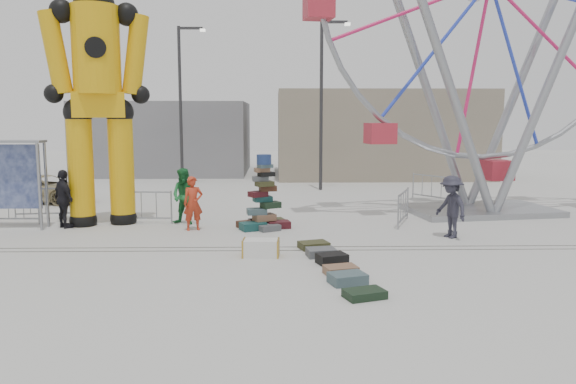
{
  "coord_description": "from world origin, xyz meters",
  "views": [
    {
      "loc": [
        0.84,
        -13.91,
        3.52
      ],
      "look_at": [
        1.19,
        2.32,
        1.33
      ],
      "focal_mm": 35.0,
      "sensor_mm": 36.0,
      "label": 1
    }
  ],
  "objects_px": {
    "lamp_post_right": "(323,96)",
    "barricade_wheel_front": "(403,207)",
    "steamer_trunk": "(261,248)",
    "pedestrian_grey": "(451,207)",
    "barricade_dummy_c": "(141,207)",
    "pedestrian_black": "(64,199)",
    "suitcase_tower": "(263,208)",
    "pedestrian_green": "(185,196)",
    "barricade_wheel_back": "(432,188)",
    "barricade_dummy_b": "(45,203)",
    "lamp_post_left": "(182,98)",
    "pedestrian_red": "(193,203)",
    "parked_suv": "(45,189)",
    "crash_test_dummy": "(98,86)",
    "ferris_wheel": "(489,12)",
    "barricade_dummy_a": "(8,208)"
  },
  "relations": [
    {
      "from": "steamer_trunk",
      "to": "pedestrian_grey",
      "type": "distance_m",
      "value": 5.92
    },
    {
      "from": "barricade_dummy_c",
      "to": "pedestrian_black",
      "type": "height_order",
      "value": "pedestrian_black"
    },
    {
      "from": "barricade_dummy_b",
      "to": "pedestrian_green",
      "type": "height_order",
      "value": "pedestrian_green"
    },
    {
      "from": "crash_test_dummy",
      "to": "pedestrian_red",
      "type": "xyz_separation_m",
      "value": [
        3.1,
        -0.99,
        -3.64
      ]
    },
    {
      "from": "barricade_dummy_b",
      "to": "barricade_wheel_back",
      "type": "bearing_deg",
      "value": 8.9
    },
    {
      "from": "crash_test_dummy",
      "to": "pedestrian_black",
      "type": "distance_m",
      "value": 3.74
    },
    {
      "from": "barricade_wheel_front",
      "to": "pedestrian_grey",
      "type": "relative_size",
      "value": 1.1
    },
    {
      "from": "ferris_wheel",
      "to": "pedestrian_red",
      "type": "distance_m",
      "value": 12.27
    },
    {
      "from": "ferris_wheel",
      "to": "pedestrian_black",
      "type": "relative_size",
      "value": 7.83
    },
    {
      "from": "crash_test_dummy",
      "to": "pedestrian_grey",
      "type": "distance_m",
      "value": 11.58
    },
    {
      "from": "suitcase_tower",
      "to": "pedestrian_black",
      "type": "distance_m",
      "value": 6.34
    },
    {
      "from": "pedestrian_green",
      "to": "pedestrian_black",
      "type": "height_order",
      "value": "pedestrian_black"
    },
    {
      "from": "suitcase_tower",
      "to": "pedestrian_green",
      "type": "relative_size",
      "value": 1.27
    },
    {
      "from": "pedestrian_grey",
      "to": "barricade_dummy_c",
      "type": "bearing_deg",
      "value": -126.8
    },
    {
      "from": "parked_suv",
      "to": "steamer_trunk",
      "type": "bearing_deg",
      "value": -121.72
    },
    {
      "from": "pedestrian_red",
      "to": "pedestrian_green",
      "type": "height_order",
      "value": "pedestrian_green"
    },
    {
      "from": "steamer_trunk",
      "to": "pedestrian_grey",
      "type": "height_order",
      "value": "pedestrian_grey"
    },
    {
      "from": "lamp_post_right",
      "to": "pedestrian_green",
      "type": "bearing_deg",
      "value": -121.42
    },
    {
      "from": "lamp_post_right",
      "to": "barricade_wheel_front",
      "type": "distance_m",
      "value": 9.79
    },
    {
      "from": "steamer_trunk",
      "to": "pedestrian_grey",
      "type": "bearing_deg",
      "value": 24.6
    },
    {
      "from": "barricade_dummy_c",
      "to": "pedestrian_red",
      "type": "xyz_separation_m",
      "value": [
        1.88,
        -1.15,
        0.29
      ]
    },
    {
      "from": "suitcase_tower",
      "to": "barricade_dummy_c",
      "type": "relative_size",
      "value": 1.17
    },
    {
      "from": "barricade_wheel_back",
      "to": "parked_suv",
      "type": "xyz_separation_m",
      "value": [
        -16.12,
        -0.04,
        0.01
      ]
    },
    {
      "from": "parked_suv",
      "to": "pedestrian_red",
      "type": "bearing_deg",
      "value": -116.68
    },
    {
      "from": "barricade_wheel_back",
      "to": "pedestrian_red",
      "type": "height_order",
      "value": "pedestrian_red"
    },
    {
      "from": "steamer_trunk",
      "to": "pedestrian_black",
      "type": "height_order",
      "value": "pedestrian_black"
    },
    {
      "from": "crash_test_dummy",
      "to": "pedestrian_grey",
      "type": "relative_size",
      "value": 4.65
    },
    {
      "from": "suitcase_tower",
      "to": "pedestrian_green",
      "type": "xyz_separation_m",
      "value": [
        -2.6,
        0.73,
        0.27
      ]
    },
    {
      "from": "barricade_dummy_c",
      "to": "pedestrian_red",
      "type": "bearing_deg",
      "value": -27.4
    },
    {
      "from": "barricade_wheel_front",
      "to": "lamp_post_left",
      "type": "bearing_deg",
      "value": 61.12
    },
    {
      "from": "barricade_dummy_b",
      "to": "parked_suv",
      "type": "xyz_separation_m",
      "value": [
        -1.54,
        3.84,
        0.01
      ]
    },
    {
      "from": "pedestrian_green",
      "to": "parked_suv",
      "type": "relative_size",
      "value": 0.46
    },
    {
      "from": "steamer_trunk",
      "to": "pedestrian_red",
      "type": "xyz_separation_m",
      "value": [
        -2.19,
        3.39,
        0.63
      ]
    },
    {
      "from": "barricade_wheel_front",
      "to": "suitcase_tower",
      "type": "bearing_deg",
      "value": 118.77
    },
    {
      "from": "crash_test_dummy",
      "to": "barricade_dummy_c",
      "type": "relative_size",
      "value": 4.25
    },
    {
      "from": "barricade_wheel_back",
      "to": "pedestrian_red",
      "type": "xyz_separation_m",
      "value": [
        -9.14,
        -6.0,
        0.29
      ]
    },
    {
      "from": "crash_test_dummy",
      "to": "barricade_dummy_c",
      "type": "height_order",
      "value": "crash_test_dummy"
    },
    {
      "from": "pedestrian_grey",
      "to": "pedestrian_black",
      "type": "bearing_deg",
      "value": -120.78
    },
    {
      "from": "barricade_dummy_a",
      "to": "pedestrian_black",
      "type": "relative_size",
      "value": 1.08
    },
    {
      "from": "lamp_post_right",
      "to": "parked_suv",
      "type": "relative_size",
      "value": 1.99
    },
    {
      "from": "barricade_wheel_back",
      "to": "suitcase_tower",
      "type": "bearing_deg",
      "value": -86.16
    },
    {
      "from": "suitcase_tower",
      "to": "lamp_post_left",
      "type": "bearing_deg",
      "value": 89.97
    },
    {
      "from": "barricade_dummy_c",
      "to": "pedestrian_black",
      "type": "bearing_deg",
      "value": -158.36
    },
    {
      "from": "ferris_wheel",
      "to": "pedestrian_black",
      "type": "xyz_separation_m",
      "value": [
        -14.24,
        -2.51,
        -6.24
      ]
    },
    {
      "from": "barricade_dummy_a",
      "to": "pedestrian_red",
      "type": "relative_size",
      "value": 1.19
    },
    {
      "from": "barricade_wheel_front",
      "to": "barricade_wheel_back",
      "type": "bearing_deg",
      "value": -3.37
    },
    {
      "from": "suitcase_tower",
      "to": "pedestrian_black",
      "type": "relative_size",
      "value": 1.26
    },
    {
      "from": "steamer_trunk",
      "to": "parked_suv",
      "type": "xyz_separation_m",
      "value": [
        -9.18,
        9.34,
        0.34
      ]
    },
    {
      "from": "barricade_dummy_a",
      "to": "pedestrian_green",
      "type": "distance_m",
      "value": 5.83
    },
    {
      "from": "suitcase_tower",
      "to": "barricade_wheel_front",
      "type": "distance_m",
      "value": 4.63
    }
  ]
}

